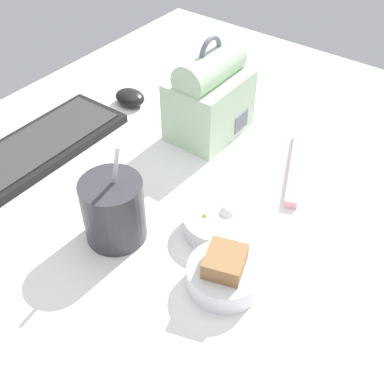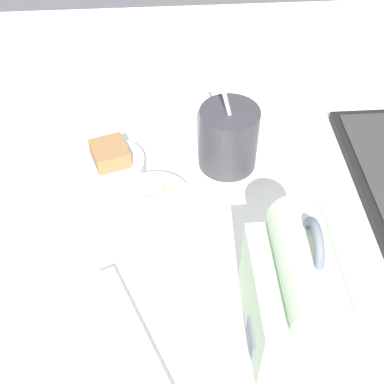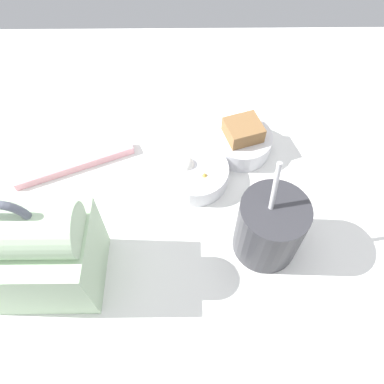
{
  "view_description": "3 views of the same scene",
  "coord_description": "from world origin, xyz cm",
  "px_view_note": "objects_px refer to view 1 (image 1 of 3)",
  "views": [
    {
      "loc": [
        -48.09,
        -38.52,
        61.91
      ],
      "look_at": [
        -0.3,
        -2.86,
        7.0
      ],
      "focal_mm": 45.0,
      "sensor_mm": 36.0,
      "label": 1
    },
    {
      "loc": [
        56.75,
        -6.87,
        66.95
      ],
      "look_at": [
        -0.3,
        -2.86,
        7.0
      ],
      "focal_mm": 50.0,
      "sensor_mm": 36.0,
      "label": 2
    },
    {
      "loc": [
        0.03,
        30.24,
        57.39
      ],
      "look_at": [
        -0.3,
        -2.86,
        7.0
      ],
      "focal_mm": 35.0,
      "sensor_mm": 36.0,
      "label": 3
    }
  ],
  "objects_px": {
    "keyboard": "(39,147)",
    "lunch_bag": "(209,97)",
    "bento_bowl_snacks": "(217,222)",
    "soup_cup": "(114,209)",
    "bento_bowl_sandwich": "(224,274)",
    "chopstick_case": "(296,167)",
    "computer_mouse": "(130,97)"
  },
  "relations": [
    {
      "from": "keyboard",
      "to": "computer_mouse",
      "type": "bearing_deg",
      "value": -6.85
    },
    {
      "from": "keyboard",
      "to": "bento_bowl_snacks",
      "type": "bearing_deg",
      "value": -85.33
    },
    {
      "from": "bento_bowl_snacks",
      "to": "keyboard",
      "type": "bearing_deg",
      "value": 94.67
    },
    {
      "from": "keyboard",
      "to": "bento_bowl_sandwich",
      "type": "bearing_deg",
      "value": -96.2
    },
    {
      "from": "lunch_bag",
      "to": "chopstick_case",
      "type": "relative_size",
      "value": 1.01
    },
    {
      "from": "bento_bowl_snacks",
      "to": "chopstick_case",
      "type": "xyz_separation_m",
      "value": [
        0.22,
        -0.03,
        -0.01
      ]
    },
    {
      "from": "lunch_bag",
      "to": "bento_bowl_snacks",
      "type": "xyz_separation_m",
      "value": [
        -0.22,
        -0.18,
        -0.07
      ]
    },
    {
      "from": "soup_cup",
      "to": "bento_bowl_sandwich",
      "type": "height_order",
      "value": "soup_cup"
    },
    {
      "from": "keyboard",
      "to": "bento_bowl_snacks",
      "type": "xyz_separation_m",
      "value": [
        0.03,
        -0.41,
        0.01
      ]
    },
    {
      "from": "keyboard",
      "to": "chopstick_case",
      "type": "bearing_deg",
      "value": -60.17
    },
    {
      "from": "keyboard",
      "to": "soup_cup",
      "type": "bearing_deg",
      "value": -104.67
    },
    {
      "from": "lunch_bag",
      "to": "computer_mouse",
      "type": "xyz_separation_m",
      "value": [
        -0.02,
        0.21,
        -0.07
      ]
    },
    {
      "from": "keyboard",
      "to": "lunch_bag",
      "type": "relative_size",
      "value": 1.71
    },
    {
      "from": "soup_cup",
      "to": "chopstick_case",
      "type": "distance_m",
      "value": 0.37
    },
    {
      "from": "keyboard",
      "to": "bento_bowl_sandwich",
      "type": "height_order",
      "value": "bento_bowl_sandwich"
    },
    {
      "from": "soup_cup",
      "to": "computer_mouse",
      "type": "relative_size",
      "value": 2.59
    },
    {
      "from": "lunch_bag",
      "to": "bento_bowl_snacks",
      "type": "height_order",
      "value": "lunch_bag"
    },
    {
      "from": "keyboard",
      "to": "lunch_bag",
      "type": "xyz_separation_m",
      "value": [
        0.26,
        -0.24,
        0.07
      ]
    },
    {
      "from": "lunch_bag",
      "to": "soup_cup",
      "type": "xyz_separation_m",
      "value": [
        -0.33,
        -0.05,
        -0.03
      ]
    },
    {
      "from": "keyboard",
      "to": "computer_mouse",
      "type": "relative_size",
      "value": 4.98
    },
    {
      "from": "soup_cup",
      "to": "bento_bowl_sandwich",
      "type": "distance_m",
      "value": 0.2
    },
    {
      "from": "bento_bowl_sandwich",
      "to": "soup_cup",
      "type": "bearing_deg",
      "value": 96.23
    },
    {
      "from": "bento_bowl_sandwich",
      "to": "chopstick_case",
      "type": "xyz_separation_m",
      "value": [
        0.31,
        0.04,
        -0.02
      ]
    },
    {
      "from": "computer_mouse",
      "to": "keyboard",
      "type": "bearing_deg",
      "value": 173.15
    },
    {
      "from": "lunch_bag",
      "to": "soup_cup",
      "type": "bearing_deg",
      "value": -171.78
    },
    {
      "from": "chopstick_case",
      "to": "soup_cup",
      "type": "bearing_deg",
      "value": 154.0
    },
    {
      "from": "chopstick_case",
      "to": "computer_mouse",
      "type": "bearing_deg",
      "value": 91.97
    },
    {
      "from": "lunch_bag",
      "to": "chopstick_case",
      "type": "height_order",
      "value": "lunch_bag"
    },
    {
      "from": "bento_bowl_sandwich",
      "to": "chopstick_case",
      "type": "relative_size",
      "value": 0.53
    },
    {
      "from": "soup_cup",
      "to": "keyboard",
      "type": "bearing_deg",
      "value": 75.33
    },
    {
      "from": "soup_cup",
      "to": "chopstick_case",
      "type": "height_order",
      "value": "soup_cup"
    },
    {
      "from": "lunch_bag",
      "to": "chopstick_case",
      "type": "xyz_separation_m",
      "value": [
        -0.0,
        -0.21,
        -0.08
      ]
    }
  ]
}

